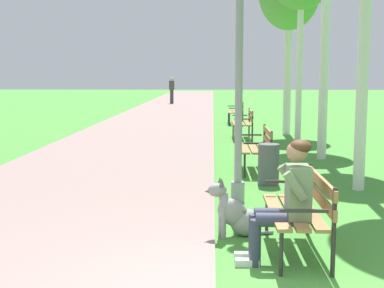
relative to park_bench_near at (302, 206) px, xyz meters
The scene contains 10 objects.
paved_path 22.69m from the park_bench_near, 97.78° to the left, with size 4.32×60.00×0.04m, color gray.
park_bench_near is the anchor object (origin of this frame).
park_bench_mid 4.92m from the park_bench_near, 90.71° to the left, with size 0.55×1.50×0.85m.
park_bench_far 10.26m from the park_bench_near, 90.14° to the left, with size 0.55×1.50×0.85m.
park_bench_furthest 15.02m from the park_bench_near, 90.14° to the left, with size 0.55×1.50×0.85m.
person_seated_on_near_bench 0.42m from the park_bench_near, 122.25° to the right, with size 0.74×0.49×1.25m.
dog_grey 0.90m from the park_bench_near, 139.15° to the left, with size 0.82×0.37×0.71m.
lamp_post_near 2.90m from the park_bench_near, 103.76° to the left, with size 0.24×0.24×4.16m.
litter_bin 3.60m from the park_bench_near, 89.84° to the left, with size 0.36×0.36×0.70m, color #515156.
pedestrian_distant 28.63m from the park_bench_near, 97.02° to the left, with size 0.32×0.22×1.65m.
Camera 1 is at (-0.37, -4.15, 1.89)m, focal length 51.42 mm.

